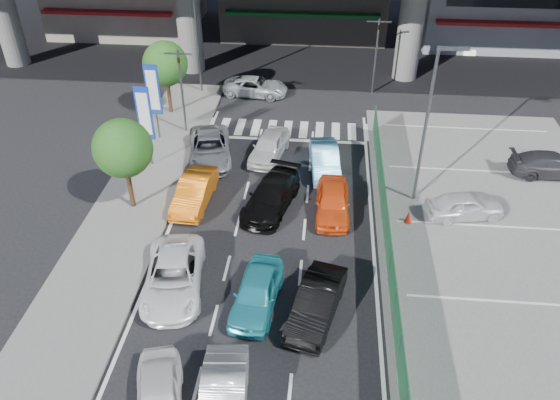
# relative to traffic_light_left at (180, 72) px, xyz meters

# --- Properties ---
(ground) EXTENTS (120.00, 120.00, 0.00)m
(ground) POSITION_rel_traffic_light_left_xyz_m (6.20, -12.00, -3.94)
(ground) COLOR black
(ground) RESTS_ON ground
(parking_lot) EXTENTS (12.00, 28.00, 0.06)m
(parking_lot) POSITION_rel_traffic_light_left_xyz_m (17.20, -10.00, -3.91)
(parking_lot) COLOR #5D5D5B
(parking_lot) RESTS_ON ground
(sidewalk_left) EXTENTS (4.00, 30.00, 0.12)m
(sidewalk_left) POSITION_rel_traffic_light_left_xyz_m (-0.80, -8.00, -3.88)
(sidewalk_left) COLOR #5D5D5B
(sidewalk_left) RESTS_ON ground
(fence_run) EXTENTS (0.16, 22.00, 1.80)m
(fence_run) POSITION_rel_traffic_light_left_xyz_m (11.50, -11.00, -3.04)
(fence_run) COLOR #1D5632
(fence_run) RESTS_ON ground
(traffic_light_left) EXTENTS (1.60, 1.24, 5.20)m
(traffic_light_left) POSITION_rel_traffic_light_left_xyz_m (0.00, 0.00, 0.00)
(traffic_light_left) COLOR #595B60
(traffic_light_left) RESTS_ON ground
(traffic_light_right) EXTENTS (1.60, 1.24, 5.20)m
(traffic_light_right) POSITION_rel_traffic_light_left_xyz_m (11.70, 7.00, 0.00)
(traffic_light_right) COLOR #595B60
(traffic_light_right) RESTS_ON ground
(street_lamp_right) EXTENTS (1.65, 0.22, 8.00)m
(street_lamp_right) POSITION_rel_traffic_light_left_xyz_m (13.37, -6.00, 0.83)
(street_lamp_right) COLOR #595B60
(street_lamp_right) RESTS_ON ground
(street_lamp_left) EXTENTS (1.65, 0.22, 8.00)m
(street_lamp_left) POSITION_rel_traffic_light_left_xyz_m (-0.13, 6.00, 0.83)
(street_lamp_left) COLOR #595B60
(street_lamp_left) RESTS_ON ground
(signboard_near) EXTENTS (0.80, 0.14, 4.70)m
(signboard_near) POSITION_rel_traffic_light_left_xyz_m (-1.00, -4.01, -0.87)
(signboard_near) COLOR #595B60
(signboard_near) RESTS_ON ground
(signboard_far) EXTENTS (0.80, 0.14, 4.70)m
(signboard_far) POSITION_rel_traffic_light_left_xyz_m (-1.40, -1.01, -0.87)
(signboard_far) COLOR #595B60
(signboard_far) RESTS_ON ground
(tree_near) EXTENTS (2.80, 2.80, 4.80)m
(tree_near) POSITION_rel_traffic_light_left_xyz_m (-0.80, -8.00, -0.55)
(tree_near) COLOR #382314
(tree_near) RESTS_ON ground
(tree_far) EXTENTS (2.80, 2.80, 4.80)m
(tree_far) POSITION_rel_traffic_light_left_xyz_m (-1.60, 2.50, -0.55)
(tree_far) COLOR #382314
(tree_far) RESTS_ON ground
(van_white_back_left) EXTENTS (2.49, 4.12, 1.31)m
(van_white_back_left) POSITION_rel_traffic_light_left_xyz_m (3.62, -19.02, -3.28)
(van_white_back_left) COLOR white
(van_white_back_left) RESTS_ON ground
(sedan_white_mid_left) EXTENTS (3.00, 5.25, 1.38)m
(sedan_white_mid_left) POSITION_rel_traffic_light_left_xyz_m (2.68, -13.42, -3.25)
(sedan_white_mid_left) COLOR white
(sedan_white_mid_left) RESTS_ON ground
(taxi_teal_mid) EXTENTS (2.07, 4.21, 1.38)m
(taxi_teal_mid) POSITION_rel_traffic_light_left_xyz_m (6.18, -14.01, -3.25)
(taxi_teal_mid) COLOR teal
(taxi_teal_mid) RESTS_ON ground
(hatch_black_mid_right) EXTENTS (2.43, 4.42, 1.38)m
(hatch_black_mid_right) POSITION_rel_traffic_light_left_xyz_m (8.55, -14.38, -3.25)
(hatch_black_mid_right) COLOR black
(hatch_black_mid_right) RESTS_ON ground
(taxi_orange_left) EXTENTS (1.70, 4.27, 1.38)m
(taxi_orange_left) POSITION_rel_traffic_light_left_xyz_m (2.20, -7.33, -3.25)
(taxi_orange_left) COLOR orange
(taxi_orange_left) RESTS_ON ground
(sedan_black_mid) EXTENTS (3.03, 5.08, 1.38)m
(sedan_black_mid) POSITION_rel_traffic_light_left_xyz_m (6.05, -7.35, -3.25)
(sedan_black_mid) COLOR black
(sedan_black_mid) RESTS_ON ground
(taxi_orange_right) EXTENTS (1.68, 4.07, 1.38)m
(taxi_orange_right) POSITION_rel_traffic_light_left_xyz_m (9.08, -7.56, -3.25)
(taxi_orange_right) COLOR #F75216
(taxi_orange_right) RESTS_ON ground
(wagon_silver_front_left) EXTENTS (3.29, 5.34, 1.38)m
(wagon_silver_front_left) POSITION_rel_traffic_light_left_xyz_m (2.11, -3.01, -3.25)
(wagon_silver_front_left) COLOR #9B9CA2
(wagon_silver_front_left) RESTS_ON ground
(sedan_white_front_mid) EXTENTS (2.37, 4.29, 1.38)m
(sedan_white_front_mid) POSITION_rel_traffic_light_left_xyz_m (5.42, -2.46, -3.25)
(sedan_white_front_mid) COLOR silver
(sedan_white_front_mid) RESTS_ON ground
(kei_truck_front_right) EXTENTS (1.92, 4.33, 1.38)m
(kei_truck_front_right) POSITION_rel_traffic_light_left_xyz_m (8.60, -3.67, -3.25)
(kei_truck_front_right) COLOR #6BC5F6
(kei_truck_front_right) RESTS_ON ground
(crossing_wagon_silver) EXTENTS (4.63, 2.48, 1.24)m
(crossing_wagon_silver) POSITION_rel_traffic_light_left_xyz_m (3.56, 5.87, -3.32)
(crossing_wagon_silver) COLOR #B6BBBF
(crossing_wagon_silver) RESTS_ON ground
(parked_sedan_white) EXTENTS (3.97, 2.22, 1.28)m
(parked_sedan_white) POSITION_rel_traffic_light_left_xyz_m (15.43, -7.31, -3.24)
(parked_sedan_white) COLOR silver
(parked_sedan_white) RESTS_ON parking_lot
(parked_sedan_dgrey) EXTENTS (4.41, 1.84, 1.27)m
(parked_sedan_dgrey) POSITION_rel_traffic_light_left_xyz_m (20.77, -3.08, -3.24)
(parked_sedan_dgrey) COLOR #353439
(parked_sedan_dgrey) RESTS_ON parking_lot
(traffic_cone) EXTENTS (0.45, 0.45, 0.69)m
(traffic_cone) POSITION_rel_traffic_light_left_xyz_m (12.72, -8.06, -3.53)
(traffic_cone) COLOR red
(traffic_cone) RESTS_ON parking_lot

